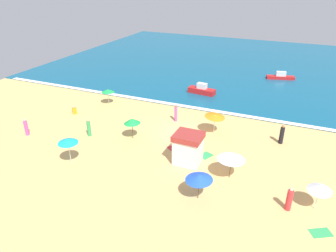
% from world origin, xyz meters
% --- Properties ---
extents(ground_plane, '(60.00, 60.00, 0.00)m').
position_xyz_m(ground_plane, '(0.00, 0.00, 0.00)').
color(ground_plane, '#E5B26B').
extents(ocean_water, '(60.00, 44.00, 0.10)m').
position_xyz_m(ocean_water, '(0.00, 28.00, 0.05)').
color(ocean_water, '#0F567A').
rests_on(ocean_water, ground_plane).
extents(wave_breaker_foam, '(57.00, 0.70, 0.01)m').
position_xyz_m(wave_breaker_foam, '(0.00, 6.30, 0.10)').
color(wave_breaker_foam, white).
rests_on(wave_breaker_foam, ocean_water).
extents(lifeguard_cabana, '(2.25, 2.05, 2.59)m').
position_xyz_m(lifeguard_cabana, '(2.68, -4.63, 1.33)').
color(lifeguard_cabana, white).
rests_on(lifeguard_cabana, ground_plane).
extents(beach_umbrella_0, '(2.81, 2.82, 1.98)m').
position_xyz_m(beach_umbrella_0, '(6.36, -5.41, 1.79)').
color(beach_umbrella_0, '#4C3823').
rests_on(beach_umbrella_0, ground_plane).
extents(beach_umbrella_1, '(2.13, 2.13, 2.30)m').
position_xyz_m(beach_umbrella_1, '(-6.02, -8.65, 2.10)').
color(beach_umbrella_1, silver).
rests_on(beach_umbrella_1, ground_plane).
extents(beach_umbrella_2, '(1.61, 1.59, 2.08)m').
position_xyz_m(beach_umbrella_2, '(-3.49, -2.83, 1.81)').
color(beach_umbrella_2, '#4C3823').
rests_on(beach_umbrella_2, ground_plane).
extents(beach_umbrella_3, '(2.42, 2.40, 2.15)m').
position_xyz_m(beach_umbrella_3, '(3.23, 1.26, 1.88)').
color(beach_umbrella_3, silver).
rests_on(beach_umbrella_3, ground_plane).
extents(beach_umbrella_4, '(2.18, 2.19, 2.01)m').
position_xyz_m(beach_umbrella_4, '(12.40, -6.64, 1.72)').
color(beach_umbrella_4, silver).
rests_on(beach_umbrella_4, ground_plane).
extents(beach_umbrella_5, '(1.62, 1.63, 1.89)m').
position_xyz_m(beach_umbrella_5, '(-10.28, 3.52, 1.67)').
color(beach_umbrella_5, silver).
rests_on(beach_umbrella_5, ground_plane).
extents(beach_umbrella_6, '(2.58, 2.57, 1.98)m').
position_xyz_m(beach_umbrella_6, '(4.93, -8.69, 1.74)').
color(beach_umbrella_6, '#4C3823').
rests_on(beach_umbrella_6, ground_plane).
extents(beachgoer_0, '(0.62, 0.62, 0.89)m').
position_xyz_m(beachgoer_0, '(-12.24, -0.35, 0.38)').
color(beachgoer_0, orange).
rests_on(beachgoer_0, ground_plane).
extents(beachgoer_1, '(0.43, 0.43, 1.83)m').
position_xyz_m(beachgoer_1, '(9.41, 1.73, 0.85)').
color(beachgoer_1, black).
rests_on(beachgoer_1, ground_plane).
extents(beachgoer_2, '(0.33, 0.33, 1.84)m').
position_xyz_m(beachgoer_2, '(-1.21, 2.30, 0.89)').
color(beachgoer_2, '#D84CA5').
rests_on(beachgoer_2, ground_plane).
extents(beachgoer_3, '(0.38, 0.38, 1.69)m').
position_xyz_m(beachgoer_3, '(-13.18, -6.26, 0.79)').
color(beachgoer_3, '#D84CA5').
rests_on(beachgoer_3, ground_plane).
extents(beachgoer_4, '(0.49, 0.49, 1.73)m').
position_xyz_m(beachgoer_4, '(-7.56, -4.04, 0.81)').
color(beachgoer_4, green).
rests_on(beachgoer_4, ground_plane).
extents(beachgoer_5, '(0.49, 0.49, 1.72)m').
position_xyz_m(beachgoer_5, '(10.74, -7.43, 0.79)').
color(beachgoer_5, red).
rests_on(beachgoer_5, ground_plane).
extents(beach_towel_0, '(1.32, 1.39, 0.01)m').
position_xyz_m(beach_towel_0, '(0.73, -2.89, 0.01)').
color(beach_towel_0, red).
rests_on(beach_towel_0, ground_plane).
extents(beach_towel_1, '(1.29, 1.43, 0.01)m').
position_xyz_m(beach_towel_1, '(3.76, -3.10, 0.01)').
color(beach_towel_1, green).
rests_on(beach_towel_1, ground_plane).
extents(beach_towel_2, '(1.50, 1.31, 0.01)m').
position_xyz_m(beach_towel_2, '(12.77, -8.84, 0.01)').
color(beach_towel_2, green).
rests_on(beach_towel_2, ground_plane).
extents(small_boat_0, '(3.58, 1.56, 1.37)m').
position_xyz_m(small_boat_0, '(-1.21, 11.12, 0.56)').
color(small_boat_0, red).
rests_on(small_boat_0, ocean_water).
extents(small_boat_1, '(4.00, 1.91, 1.12)m').
position_xyz_m(small_boat_1, '(7.46, 21.47, 0.46)').
color(small_boat_1, red).
rests_on(small_boat_1, ocean_water).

